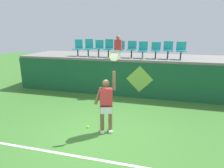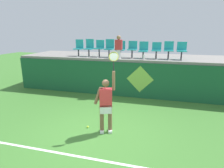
% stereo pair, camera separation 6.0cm
% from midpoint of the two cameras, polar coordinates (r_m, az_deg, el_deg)
% --- Properties ---
extents(ground_plane, '(40.00, 40.00, 0.00)m').
position_cam_midpoint_polar(ground_plane, '(6.23, -4.04, -14.49)').
color(ground_plane, '#3D752D').
extents(court_back_wall, '(11.47, 0.20, 1.70)m').
position_cam_midpoint_polar(court_back_wall, '(9.34, 3.47, 1.41)').
color(court_back_wall, '#195633').
rests_on(court_back_wall, ground_plane).
extents(spectator_platform, '(11.47, 2.99, 0.12)m').
position_cam_midpoint_polar(spectator_platform, '(10.57, 5.17, 8.03)').
color(spectator_platform, gray).
rests_on(spectator_platform, court_back_wall).
extents(court_baseline_stripe, '(10.32, 0.08, 0.01)m').
position_cam_midpoint_polar(court_baseline_stripe, '(5.29, -8.65, -20.70)').
color(court_baseline_stripe, white).
rests_on(court_baseline_stripe, ground_plane).
extents(tennis_player, '(0.73, 0.36, 2.54)m').
position_cam_midpoint_polar(tennis_player, '(5.90, -1.51, -5.75)').
color(tennis_player, white).
rests_on(tennis_player, ground_plane).
extents(tennis_ball, '(0.07, 0.07, 0.07)m').
position_cam_midpoint_polar(tennis_ball, '(6.58, -6.96, -12.54)').
color(tennis_ball, '#D1E533').
rests_on(tennis_ball, ground_plane).
extents(water_bottle, '(0.08, 0.08, 0.25)m').
position_cam_midpoint_polar(water_bottle, '(9.10, 9.64, 7.86)').
color(water_bottle, white).
rests_on(water_bottle, spectator_platform).
extents(stadium_chair_0, '(0.44, 0.42, 0.87)m').
position_cam_midpoint_polar(stadium_chair_0, '(10.65, -9.67, 10.80)').
color(stadium_chair_0, '#38383D').
rests_on(stadium_chair_0, spectator_platform).
extents(stadium_chair_1, '(0.44, 0.42, 0.90)m').
position_cam_midpoint_polar(stadium_chair_1, '(10.42, -6.61, 10.91)').
color(stadium_chair_1, '#38383D').
rests_on(stadium_chair_1, spectator_platform).
extents(stadium_chair_2, '(0.44, 0.42, 0.85)m').
position_cam_midpoint_polar(stadium_chair_2, '(10.21, -3.56, 10.90)').
color(stadium_chair_2, '#38383D').
rests_on(stadium_chair_2, spectator_platform).
extents(stadium_chair_3, '(0.44, 0.42, 0.90)m').
position_cam_midpoint_polar(stadium_chair_3, '(10.06, -0.61, 10.89)').
color(stadium_chair_3, '#38383D').
rests_on(stadium_chair_3, spectator_platform).
extents(stadium_chair_4, '(0.44, 0.42, 0.82)m').
position_cam_midpoint_polar(stadium_chair_4, '(9.91, 2.73, 10.61)').
color(stadium_chair_4, '#38383D').
rests_on(stadium_chair_4, spectator_platform).
extents(stadium_chair_5, '(0.44, 0.42, 0.83)m').
position_cam_midpoint_polar(stadium_chair_5, '(9.80, 6.27, 10.55)').
color(stadium_chair_5, '#38383D').
rests_on(stadium_chair_5, spectator_platform).
extents(stadium_chair_6, '(0.44, 0.42, 0.80)m').
position_cam_midpoint_polar(stadium_chair_6, '(9.74, 9.54, 10.16)').
color(stadium_chair_6, '#38383D').
rests_on(stadium_chair_6, spectator_platform).
extents(stadium_chair_7, '(0.44, 0.42, 0.78)m').
position_cam_midpoint_polar(stadium_chair_7, '(9.68, 13.28, 10.05)').
color(stadium_chair_7, '#38383D').
rests_on(stadium_chair_7, spectator_platform).
extents(stadium_chair_8, '(0.44, 0.42, 0.83)m').
position_cam_midpoint_polar(stadium_chair_8, '(9.68, 16.71, 9.95)').
color(stadium_chair_8, '#38383D').
rests_on(stadium_chair_8, spectator_platform).
extents(stadium_chair_9, '(0.44, 0.42, 0.82)m').
position_cam_midpoint_polar(stadium_chair_9, '(9.71, 20.23, 9.61)').
color(stadium_chair_9, '#38383D').
rests_on(stadium_chair_9, spectator_platform).
extents(spectator_0, '(0.34, 0.21, 1.10)m').
position_cam_midpoint_polar(spectator_0, '(9.48, 2.16, 11.13)').
color(spectator_0, white).
rests_on(spectator_0, spectator_platform).
extents(wall_signage_mount, '(1.27, 0.01, 1.57)m').
position_cam_midpoint_polar(wall_signage_mount, '(9.36, 8.29, -4.12)').
color(wall_signage_mount, '#195633').
rests_on(wall_signage_mount, ground_plane).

